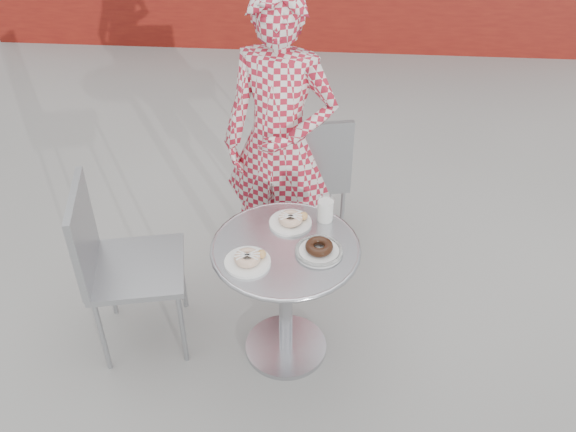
# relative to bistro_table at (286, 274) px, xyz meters

# --- Properties ---
(ground) EXTENTS (60.00, 60.00, 0.00)m
(ground) POSITION_rel_bistro_table_xyz_m (-0.03, 0.01, -0.50)
(ground) COLOR #A6A49E
(ground) RESTS_ON ground
(bistro_table) EXTENTS (0.66, 0.66, 0.67)m
(bistro_table) POSITION_rel_bistro_table_xyz_m (0.00, 0.00, 0.00)
(bistro_table) COLOR silver
(bistro_table) RESTS_ON ground
(chair_far) EXTENTS (0.49, 0.49, 0.87)m
(chair_far) POSITION_rel_bistro_table_xyz_m (0.05, 0.90, -0.24)
(chair_far) COLOR #9A9DA1
(chair_far) RESTS_ON ground
(chair_left) EXTENTS (0.51, 0.51, 0.90)m
(chair_left) POSITION_rel_bistro_table_xyz_m (-0.71, 0.03, -0.23)
(chair_left) COLOR #9A9DA1
(chair_left) RESTS_ON ground
(seated_person) EXTENTS (0.65, 0.50, 1.60)m
(seated_person) POSITION_rel_bistro_table_xyz_m (-0.08, 0.62, 0.29)
(seated_person) COLOR #A8192C
(seated_person) RESTS_ON ground
(plate_far) EXTENTS (0.19, 0.19, 0.05)m
(plate_far) POSITION_rel_bistro_table_xyz_m (0.01, 0.16, 0.18)
(plate_far) COLOR white
(plate_far) RESTS_ON bistro_table
(plate_near) EXTENTS (0.20, 0.20, 0.05)m
(plate_near) POSITION_rel_bistro_table_xyz_m (-0.15, -0.12, 0.18)
(plate_near) COLOR white
(plate_near) RESTS_ON bistro_table
(plate_checker) EXTENTS (0.21, 0.21, 0.05)m
(plate_checker) POSITION_rel_bistro_table_xyz_m (0.15, -0.03, 0.18)
(plate_checker) COLOR white
(plate_checker) RESTS_ON bistro_table
(milk_cup) EXTENTS (0.08, 0.08, 0.12)m
(milk_cup) POSITION_rel_bistro_table_xyz_m (0.17, 0.20, 0.22)
(milk_cup) COLOR white
(milk_cup) RESTS_ON bistro_table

